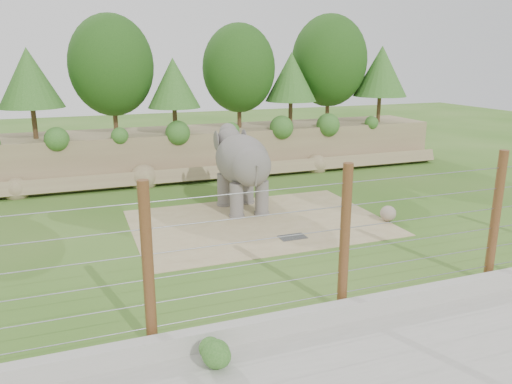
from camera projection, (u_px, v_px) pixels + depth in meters
name	position (u px, v px, depth m)	size (l,w,h in m)	color
ground	(276.00, 250.00, 17.37)	(90.00, 90.00, 0.00)	#326519
back_embankment	(199.00, 104.00, 27.98)	(30.00, 5.52, 8.77)	#856C4F
dirt_patch	(259.00, 223.00, 20.25)	(10.00, 7.00, 0.02)	#9C895C
drain_grate	(293.00, 237.00, 18.56)	(1.00, 0.60, 0.03)	#262628
elephant	(242.00, 171.00, 21.49)	(1.84, 4.30, 3.48)	#5C5852
stone_ball	(388.00, 213.00, 20.33)	(0.64, 0.64, 0.64)	gray
retaining_wall	(351.00, 310.00, 12.79)	(26.00, 0.35, 0.50)	#A5A499
walkway	(398.00, 361.00, 11.04)	(26.00, 4.00, 0.01)	#A5A499
barrier_fence	(345.00, 239.00, 12.78)	(20.26, 0.26, 4.00)	#4F2712
walkway_shrub	(220.00, 354.00, 10.78)	(0.62, 0.62, 0.62)	#2B631D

